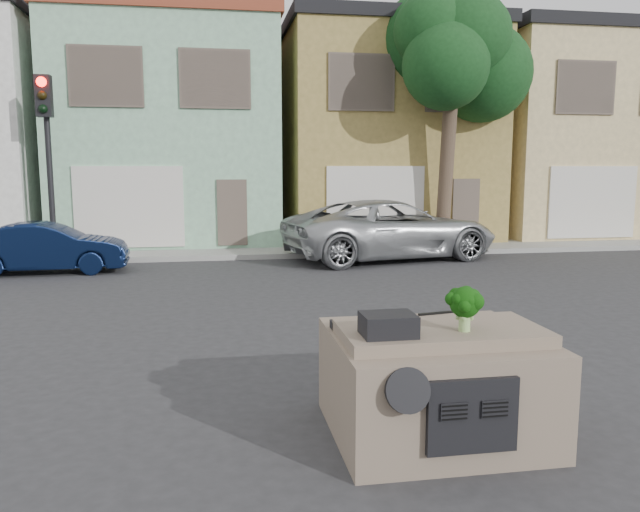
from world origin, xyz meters
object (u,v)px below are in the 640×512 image
object	(u,v)px
navy_sedan	(49,273)
broccoli	(465,308)
traffic_signal	(49,170)
silver_pickup	(391,259)

from	to	relation	value
navy_sedan	broccoli	size ratio (longest dim) A/B	8.96
traffic_signal	broccoli	size ratio (longest dim) A/B	11.92
silver_pickup	broccoli	size ratio (longest dim) A/B	14.32
silver_pickup	navy_sedan	bearing A→B (deg)	84.10
navy_sedan	silver_pickup	world-z (taller)	silver_pickup
navy_sedan	silver_pickup	size ratio (longest dim) A/B	0.63
traffic_signal	broccoli	distance (m)	14.50
broccoli	traffic_signal	bearing A→B (deg)	117.44
navy_sedan	silver_pickup	bearing A→B (deg)	-87.36
navy_sedan	broccoli	world-z (taller)	broccoli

